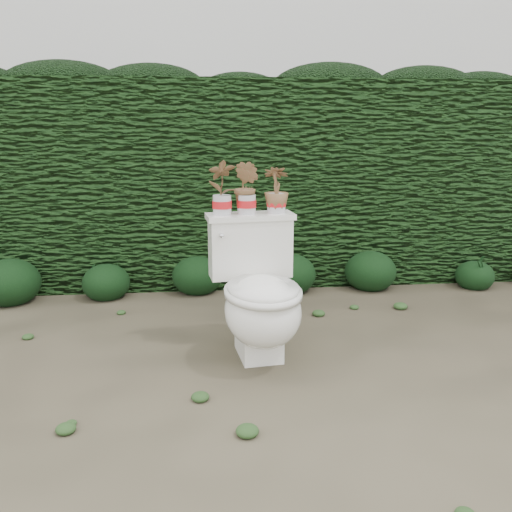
{
  "coord_description": "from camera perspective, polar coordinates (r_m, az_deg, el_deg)",
  "views": [
    {
      "loc": [
        -0.35,
        -2.96,
        1.29
      ],
      "look_at": [
        -0.05,
        -0.02,
        0.55
      ],
      "focal_mm": 38.0,
      "sensor_mm": 36.0,
      "label": 1
    }
  ],
  "objects": [
    {
      "name": "liriope_clump_2",
      "position": [
        4.21,
        -15.53,
        -2.34
      ],
      "size": [
        0.35,
        0.35,
        0.28
      ],
      "primitive_type": "ellipsoid",
      "color": "black",
      "rests_on": "ground"
    },
    {
      "name": "liriope_clump_4",
      "position": [
        4.22,
        3.61,
        -1.55
      ],
      "size": [
        0.4,
        0.4,
        0.32
      ],
      "primitive_type": "ellipsoid",
      "color": "black",
      "rests_on": "ground"
    },
    {
      "name": "hedge",
      "position": [
        4.6,
        -1.43,
        7.89
      ],
      "size": [
        8.0,
        1.0,
        1.6
      ],
      "primitive_type": "cube",
      "color": "#1D4115",
      "rests_on": "ground"
    },
    {
      "name": "potted_plant_center",
      "position": [
        3.08,
        -1.01,
        7.07
      ],
      "size": [
        0.2,
        0.2,
        0.28
      ],
      "primitive_type": "imported",
      "rotation": [
        0.0,
        0.0,
        5.39
      ],
      "color": "#206724",
      "rests_on": "toilet"
    },
    {
      "name": "ground",
      "position": [
        3.25,
        0.83,
        -9.36
      ],
      "size": [
        60.0,
        60.0,
        0.0
      ],
      "primitive_type": "plane",
      "color": "brown",
      "rests_on": "ground"
    },
    {
      "name": "liriope_clump_6",
      "position": [
        4.65,
        22.06,
        -1.61
      ],
      "size": [
        0.3,
        0.3,
        0.24
      ],
      "primitive_type": "ellipsoid",
      "color": "black",
      "rests_on": "ground"
    },
    {
      "name": "liriope_clump_1",
      "position": [
        4.33,
        -24.55,
        -2.2
      ],
      "size": [
        0.44,
        0.44,
        0.35
      ],
      "primitive_type": "ellipsoid",
      "color": "black",
      "rests_on": "ground"
    },
    {
      "name": "toilet",
      "position": [
        2.97,
        0.36,
        -4.29
      ],
      "size": [
        0.53,
        0.73,
        0.78
      ],
      "rotation": [
        0.0,
        0.0,
        0.12
      ],
      "color": "white",
      "rests_on": "ground"
    },
    {
      "name": "liriope_clump_5",
      "position": [
        4.38,
        11.95,
        -1.22
      ],
      "size": [
        0.41,
        0.41,
        0.33
      ],
      "primitive_type": "ellipsoid",
      "color": "black",
      "rests_on": "ground"
    },
    {
      "name": "potted_plant_left",
      "position": [
        3.05,
        -3.62,
        7.09
      ],
      "size": [
        0.18,
        0.14,
        0.29
      ],
      "primitive_type": "imported",
      "rotation": [
        0.0,
        0.0,
        3.41
      ],
      "color": "#206724",
      "rests_on": "toilet"
    },
    {
      "name": "potted_plant_right",
      "position": [
        3.12,
        2.17,
        6.85
      ],
      "size": [
        0.16,
        0.16,
        0.25
      ],
      "primitive_type": "imported",
      "rotation": [
        0.0,
        0.0,
        3.01
      ],
      "color": "#206724",
      "rests_on": "toilet"
    },
    {
      "name": "liriope_clump_3",
      "position": [
        4.22,
        -6.22,
        -1.69
      ],
      "size": [
        0.39,
        0.39,
        0.31
      ],
      "primitive_type": "ellipsoid",
      "color": "black",
      "rests_on": "ground"
    },
    {
      "name": "house_wall",
      "position": [
        9.04,
        0.28,
        18.48
      ],
      "size": [
        8.0,
        3.5,
        4.0
      ],
      "primitive_type": "cube",
      "color": "silver",
      "rests_on": "ground"
    }
  ]
}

